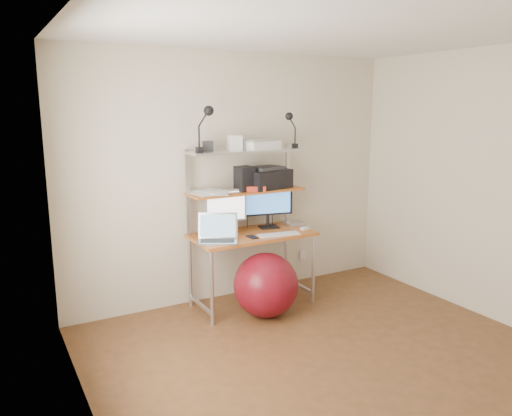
% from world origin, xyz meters
% --- Properties ---
extents(room, '(3.60, 3.60, 3.60)m').
position_xyz_m(room, '(0.00, 0.00, 1.25)').
color(room, brown).
rests_on(room, ground).
extents(computer_desk, '(1.20, 0.60, 1.57)m').
position_xyz_m(computer_desk, '(0.00, 1.50, 0.96)').
color(computer_desk, '#A85E20').
rests_on(computer_desk, ground).
extents(desktop, '(1.20, 0.60, 0.00)m').
position_xyz_m(desktop, '(0.00, 1.44, 0.74)').
color(desktop, '#A85E20').
rests_on(desktop, computer_desk).
extents(mid_shelf, '(1.18, 0.34, 0.00)m').
position_xyz_m(mid_shelf, '(0.00, 1.57, 1.15)').
color(mid_shelf, '#A85E20').
rests_on(mid_shelf, computer_desk).
extents(top_shelf, '(1.18, 0.34, 0.00)m').
position_xyz_m(top_shelf, '(0.00, 1.57, 1.55)').
color(top_shelf, silver).
rests_on(top_shelf, computer_desk).
extents(floor, '(3.60, 3.60, 0.00)m').
position_xyz_m(floor, '(0.00, 0.00, 0.00)').
color(floor, brown).
rests_on(floor, ground).
extents(wall_outlet, '(0.08, 0.01, 0.12)m').
position_xyz_m(wall_outlet, '(0.85, 1.79, 0.30)').
color(wall_outlet, silver).
rests_on(wall_outlet, room).
extents(monitor_silver, '(0.42, 0.17, 0.47)m').
position_xyz_m(monitor_silver, '(-0.23, 1.56, 0.99)').
color(monitor_silver, '#AAA9AE').
rests_on(monitor_silver, desktop).
extents(monitor_black, '(0.52, 0.18, 0.52)m').
position_xyz_m(monitor_black, '(0.26, 1.58, 1.00)').
color(monitor_black, black).
rests_on(monitor_black, desktop).
extents(laptop, '(0.46, 0.43, 0.32)m').
position_xyz_m(laptop, '(-0.41, 1.35, 0.79)').
color(laptop, '#B9B9BE').
rests_on(laptop, desktop).
extents(keyboard, '(0.43, 0.18, 0.01)m').
position_xyz_m(keyboard, '(0.19, 1.26, 0.75)').
color(keyboard, silver).
rests_on(keyboard, desktop).
extents(mouse, '(0.09, 0.06, 0.02)m').
position_xyz_m(mouse, '(0.54, 1.32, 0.75)').
color(mouse, silver).
rests_on(mouse, desktop).
extents(mac_mini, '(0.22, 0.22, 0.04)m').
position_xyz_m(mac_mini, '(0.54, 1.51, 0.76)').
color(mac_mini, '#B9B9BE').
rests_on(mac_mini, desktop).
extents(phone, '(0.07, 0.13, 0.01)m').
position_xyz_m(phone, '(-0.08, 1.30, 0.75)').
color(phone, black).
rests_on(phone, desktop).
extents(printer, '(0.51, 0.40, 0.22)m').
position_xyz_m(printer, '(0.25, 1.59, 1.25)').
color(printer, black).
rests_on(printer, mid_shelf).
extents(nas_cube, '(0.18, 0.18, 0.24)m').
position_xyz_m(nas_cube, '(-0.02, 1.56, 1.27)').
color(nas_cube, black).
rests_on(nas_cube, mid_shelf).
extents(red_box, '(0.22, 0.18, 0.05)m').
position_xyz_m(red_box, '(0.06, 1.48, 1.18)').
color(red_box, red).
rests_on(red_box, mid_shelf).
extents(scanner, '(0.41, 0.31, 0.10)m').
position_xyz_m(scanner, '(0.15, 1.56, 1.60)').
color(scanner, silver).
rests_on(scanner, top_shelf).
extents(box_white, '(0.14, 0.13, 0.15)m').
position_xyz_m(box_white, '(-0.13, 1.55, 1.62)').
color(box_white, silver).
rests_on(box_white, top_shelf).
extents(box_grey, '(0.12, 0.12, 0.10)m').
position_xyz_m(box_grey, '(-0.38, 1.61, 1.60)').
color(box_grey, '#2C2C2E').
rests_on(box_grey, top_shelf).
extents(clip_lamp_left, '(0.17, 0.09, 0.42)m').
position_xyz_m(clip_lamp_left, '(-0.44, 1.50, 1.86)').
color(clip_lamp_left, black).
rests_on(clip_lamp_left, top_shelf).
extents(clip_lamp_right, '(0.14, 0.08, 0.36)m').
position_xyz_m(clip_lamp_right, '(0.48, 1.51, 1.81)').
color(clip_lamp_right, black).
rests_on(clip_lamp_right, top_shelf).
extents(exercise_ball, '(0.62, 0.62, 0.62)m').
position_xyz_m(exercise_ball, '(-0.03, 1.13, 0.31)').
color(exercise_ball, maroon).
rests_on(exercise_ball, floor).
extents(paper_stack, '(0.38, 0.41, 0.02)m').
position_xyz_m(paper_stack, '(-0.38, 1.57, 1.16)').
color(paper_stack, white).
rests_on(paper_stack, mid_shelf).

